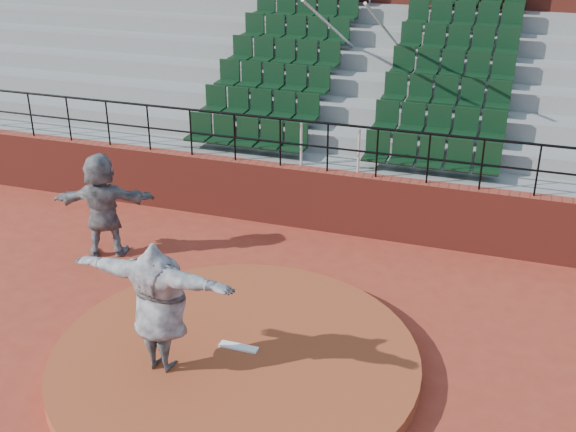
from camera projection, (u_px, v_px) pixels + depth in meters
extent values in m
plane|color=maroon|center=(235.00, 367.00, 10.83)|extent=(90.00, 90.00, 0.00)
cylinder|color=#953F21|center=(235.00, 360.00, 10.78)|extent=(5.50, 5.50, 0.25)
cube|color=white|center=(239.00, 347.00, 10.85)|extent=(0.60, 0.15, 0.03)
cube|color=maroon|center=(326.00, 200.00, 14.85)|extent=(24.00, 0.30, 1.30)
cylinder|color=black|center=(328.00, 123.00, 14.16)|extent=(24.00, 0.05, 0.05)
cylinder|color=black|center=(328.00, 148.00, 14.37)|extent=(24.00, 0.04, 0.04)
cylinder|color=black|center=(31.00, 115.00, 16.37)|extent=(0.04, 0.04, 1.00)
cylinder|color=black|center=(69.00, 119.00, 16.09)|extent=(0.04, 0.04, 1.00)
cylinder|color=black|center=(108.00, 123.00, 15.80)|extent=(0.04, 0.04, 1.00)
cylinder|color=black|center=(149.00, 128.00, 15.51)|extent=(0.04, 0.04, 1.00)
cylinder|color=black|center=(191.00, 132.00, 15.23)|extent=(0.04, 0.04, 1.00)
cylinder|color=black|center=(235.00, 137.00, 14.94)|extent=(0.04, 0.04, 1.00)
cylinder|color=black|center=(280.00, 142.00, 14.65)|extent=(0.04, 0.04, 1.00)
cylinder|color=black|center=(328.00, 148.00, 14.37)|extent=(0.04, 0.04, 1.00)
cylinder|color=black|center=(377.00, 153.00, 14.08)|extent=(0.04, 0.04, 1.00)
cylinder|color=black|center=(428.00, 159.00, 13.79)|extent=(0.04, 0.04, 1.00)
cylinder|color=black|center=(482.00, 165.00, 13.51)|extent=(0.04, 0.04, 1.00)
cylinder|color=black|center=(538.00, 171.00, 13.22)|extent=(0.04, 0.04, 1.00)
cube|color=gray|center=(334.00, 190.00, 15.35)|extent=(24.00, 0.85, 1.30)
cube|color=black|center=(246.00, 135.00, 15.49)|extent=(2.75, 0.48, 0.72)
cube|color=black|center=(431.00, 155.00, 14.36)|extent=(2.75, 0.48, 0.72)
cube|color=gray|center=(344.00, 167.00, 15.99)|extent=(24.00, 0.85, 1.70)
cube|color=black|center=(260.00, 106.00, 16.06)|extent=(2.75, 0.48, 0.72)
cube|color=black|center=(438.00, 124.00, 14.92)|extent=(2.75, 0.48, 0.72)
cube|color=gray|center=(353.00, 147.00, 16.64)|extent=(24.00, 0.85, 2.10)
cube|color=black|center=(272.00, 80.00, 16.62)|extent=(2.75, 0.48, 0.72)
cube|color=black|center=(445.00, 94.00, 15.49)|extent=(2.75, 0.48, 0.72)
cube|color=gray|center=(362.00, 128.00, 17.29)|extent=(24.00, 0.85, 2.50)
cube|color=black|center=(284.00, 55.00, 17.18)|extent=(2.75, 0.48, 0.72)
cube|color=black|center=(452.00, 67.00, 16.05)|extent=(2.75, 0.48, 0.72)
cube|color=gray|center=(370.00, 110.00, 17.93)|extent=(24.00, 0.85, 2.90)
cube|color=black|center=(295.00, 31.00, 17.74)|extent=(2.75, 0.48, 0.72)
cube|color=black|center=(458.00, 42.00, 16.61)|extent=(2.75, 0.48, 0.72)
cube|color=gray|center=(378.00, 93.00, 18.58)|extent=(24.00, 0.85, 3.30)
cube|color=black|center=(306.00, 9.00, 18.30)|extent=(2.75, 0.48, 0.72)
cube|color=black|center=(464.00, 18.00, 17.17)|extent=(2.75, 0.48, 0.72)
cube|color=gray|center=(385.00, 78.00, 19.22)|extent=(24.00, 0.85, 3.70)
cylinder|color=silver|center=(341.00, 35.00, 16.55)|extent=(0.06, 5.97, 2.46)
cylinder|color=silver|center=(392.00, 39.00, 16.20)|extent=(0.06, 5.97, 2.46)
cube|color=maroon|center=(402.00, 2.00, 20.16)|extent=(24.00, 3.00, 7.10)
imported|color=black|center=(159.00, 306.00, 10.04)|extent=(2.51, 0.82, 2.01)
imported|color=black|center=(103.00, 205.00, 13.70)|extent=(2.01, 1.23, 2.07)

